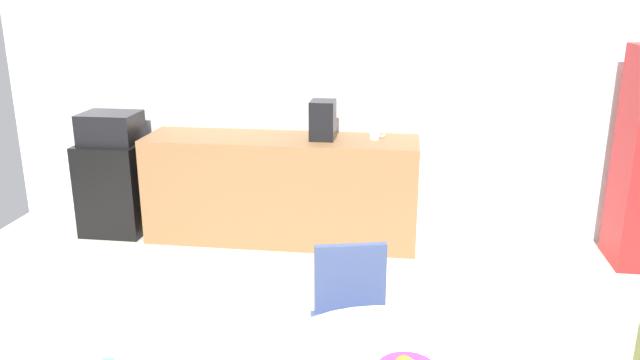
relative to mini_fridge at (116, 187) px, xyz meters
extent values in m
cube|color=silver|center=(1.92, 0.35, 0.89)|extent=(6.00, 0.10, 2.60)
cube|color=brown|center=(1.50, 0.00, 0.04)|extent=(2.29, 0.60, 0.90)
cube|color=black|center=(0.00, 0.00, 0.00)|extent=(0.54, 0.54, 0.81)
cube|color=black|center=(0.00, 0.00, 0.54)|extent=(0.48, 0.38, 0.26)
cylinder|color=silver|center=(2.43, -2.01, -0.19)|extent=(0.02, 0.02, 0.42)
cylinder|color=silver|center=(2.12, -2.09, -0.19)|extent=(0.02, 0.02, 0.42)
cube|color=#384772|center=(2.32, -2.21, 0.03)|extent=(0.51, 0.51, 0.03)
cube|color=#384772|center=(2.27, -2.02, 0.23)|extent=(0.38, 0.13, 0.38)
cylinder|color=white|center=(2.28, 0.05, 0.54)|extent=(0.08, 0.08, 0.09)
torus|color=white|center=(2.33, 0.05, 0.55)|extent=(0.06, 0.01, 0.06)
cube|color=black|center=(1.85, 0.00, 0.65)|extent=(0.20, 0.24, 0.32)
camera|label=1|loc=(2.52, -5.02, 1.70)|focal=35.29mm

